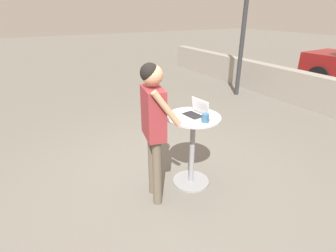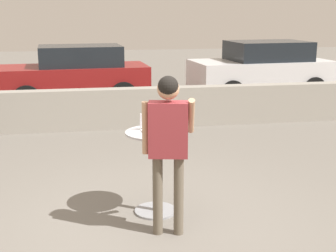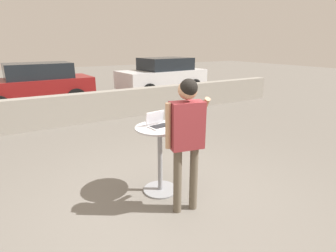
{
  "view_description": "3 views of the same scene",
  "coord_description": "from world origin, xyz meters",
  "px_view_note": "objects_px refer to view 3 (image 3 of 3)",
  "views": [
    {
      "loc": [
        2.72,
        -1.45,
        2.31
      ],
      "look_at": [
        -0.01,
        0.06,
        0.91
      ],
      "focal_mm": 28.0,
      "sensor_mm": 36.0,
      "label": 1
    },
    {
      "loc": [
        -0.67,
        -4.99,
        2.44
      ],
      "look_at": [
        0.27,
        0.36,
        1.1
      ],
      "focal_mm": 50.0,
      "sensor_mm": 36.0,
      "label": 2
    },
    {
      "loc": [
        -1.61,
        -2.79,
        2.17
      ],
      "look_at": [
        0.13,
        0.16,
        1.1
      ],
      "focal_mm": 28.0,
      "sensor_mm": 36.0,
      "label": 3
    }
  ],
  "objects_px": {
    "coffee_mug": "(173,121)",
    "standing_person": "(187,130)",
    "cafe_table": "(160,152)",
    "parked_car_near_street": "(36,85)",
    "parked_car_further_down": "(163,75)",
    "laptop": "(158,123)"
  },
  "relations": [
    {
      "from": "parked_car_near_street",
      "to": "parked_car_further_down",
      "type": "bearing_deg",
      "value": 3.01
    },
    {
      "from": "cafe_table",
      "to": "coffee_mug",
      "type": "bearing_deg",
      "value": 3.89
    },
    {
      "from": "coffee_mug",
      "to": "standing_person",
      "type": "distance_m",
      "value": 0.65
    },
    {
      "from": "parked_car_near_street",
      "to": "parked_car_further_down",
      "type": "distance_m",
      "value": 5.26
    },
    {
      "from": "cafe_table",
      "to": "coffee_mug",
      "type": "xyz_separation_m",
      "value": [
        0.23,
        0.02,
        0.45
      ]
    },
    {
      "from": "laptop",
      "to": "coffee_mug",
      "type": "height_order",
      "value": "laptop"
    },
    {
      "from": "coffee_mug",
      "to": "cafe_table",
      "type": "bearing_deg",
      "value": -176.11
    },
    {
      "from": "cafe_table",
      "to": "parked_car_near_street",
      "type": "relative_size",
      "value": 0.26
    },
    {
      "from": "parked_car_near_street",
      "to": "cafe_table",
      "type": "bearing_deg",
      "value": -81.56
    },
    {
      "from": "standing_person",
      "to": "parked_car_further_down",
      "type": "xyz_separation_m",
      "value": [
        4.15,
        7.97,
        -0.34
      ]
    },
    {
      "from": "parked_car_near_street",
      "to": "parked_car_further_down",
      "type": "height_order",
      "value": "parked_car_further_down"
    },
    {
      "from": "parked_car_near_street",
      "to": "standing_person",
      "type": "bearing_deg",
      "value": -81.83
    },
    {
      "from": "coffee_mug",
      "to": "standing_person",
      "type": "relative_size",
      "value": 0.07
    },
    {
      "from": "cafe_table",
      "to": "standing_person",
      "type": "xyz_separation_m",
      "value": [
        0.05,
        -0.6,
        0.51
      ]
    },
    {
      "from": "cafe_table",
      "to": "parked_car_further_down",
      "type": "bearing_deg",
      "value": 60.32
    },
    {
      "from": "coffee_mug",
      "to": "parked_car_near_street",
      "type": "height_order",
      "value": "parked_car_near_street"
    },
    {
      "from": "cafe_table",
      "to": "standing_person",
      "type": "bearing_deg",
      "value": -85.0
    },
    {
      "from": "cafe_table",
      "to": "parked_car_further_down",
      "type": "distance_m",
      "value": 8.48
    },
    {
      "from": "coffee_mug",
      "to": "parked_car_near_street",
      "type": "bearing_deg",
      "value": 100.28
    },
    {
      "from": "laptop",
      "to": "standing_person",
      "type": "bearing_deg",
      "value": -84.73
    },
    {
      "from": "coffee_mug",
      "to": "standing_person",
      "type": "bearing_deg",
      "value": -106.06
    },
    {
      "from": "laptop",
      "to": "standing_person",
      "type": "distance_m",
      "value": 0.64
    }
  ]
}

